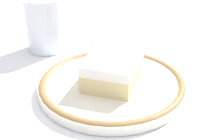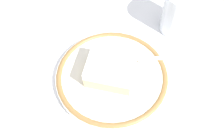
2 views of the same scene
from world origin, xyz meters
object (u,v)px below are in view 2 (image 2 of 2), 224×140
cup (179,14)px  napkin (99,2)px  cake_slice (111,70)px  sugar_packet (209,55)px  spoon (154,58)px  plate (112,77)px

cup → napkin: cup is taller
cake_slice → sugar_packet: cake_slice is taller
spoon → napkin: size_ratio=1.08×
sugar_packet → napkin: bearing=77.1°
plate → spoon: (0.07, -0.07, 0.01)m
plate → cake_slice: cake_slice is taller
plate → cup: bearing=-25.4°
cake_slice → napkin: (0.20, 0.11, -0.03)m
cup → napkin: size_ratio=0.84×
spoon → napkin: 0.22m
spoon → plate: bearing=135.3°
cake_slice → cup: 0.20m
napkin → sugar_packet: sugar_packet is taller
cake_slice → sugar_packet: bearing=-53.1°
sugar_packet → plate: bearing=126.9°
cake_slice → cup: size_ratio=0.99×
plate → cup: 0.20m
cake_slice → cup: cup is taller
cup → sugar_packet: (-0.05, -0.09, -0.04)m
sugar_packet → cake_slice: bearing=126.9°
plate → napkin: bearing=29.4°
napkin → sugar_packet: size_ratio=2.43×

